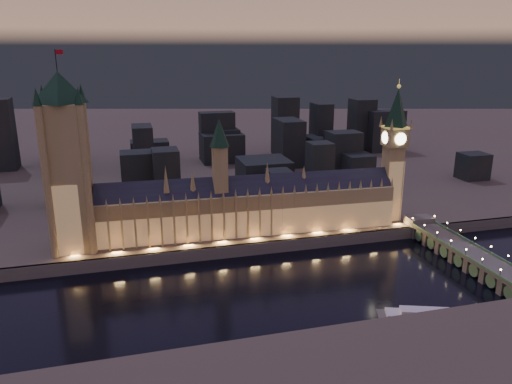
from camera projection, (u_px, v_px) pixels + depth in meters
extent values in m
plane|color=black|center=(272.00, 282.00, 285.27)|extent=(2000.00, 2000.00, 0.00)
cube|color=#503D3A|center=(175.00, 131.00, 766.04)|extent=(2000.00, 960.00, 8.00)
cube|color=#544E45|center=(254.00, 249.00, 322.13)|extent=(2000.00, 2.50, 8.00)
cube|color=olive|center=(250.00, 212.00, 337.16)|extent=(200.59, 27.14, 28.00)
cube|color=tan|center=(254.00, 224.00, 329.07)|extent=(200.00, 0.50, 18.00)
cube|color=black|center=(250.00, 188.00, 332.35)|extent=(200.45, 23.41, 16.26)
cube|color=olive|center=(220.00, 171.00, 323.73)|extent=(9.00, 9.00, 32.00)
cone|color=#122F1F|center=(219.00, 133.00, 316.66)|extent=(13.00, 13.00, 18.00)
cube|color=olive|center=(95.00, 231.00, 302.60)|extent=(1.20, 1.20, 28.00)
cone|color=olive|center=(92.00, 204.00, 298.35)|extent=(2.00, 2.00, 6.00)
cube|color=olive|center=(109.00, 230.00, 304.58)|extent=(1.20, 1.20, 28.00)
cone|color=olive|center=(106.00, 203.00, 300.33)|extent=(2.00, 2.00, 6.00)
cube|color=olive|center=(122.00, 229.00, 306.56)|extent=(1.20, 1.20, 28.00)
cone|color=olive|center=(120.00, 202.00, 302.31)|extent=(2.00, 2.00, 6.00)
cube|color=olive|center=(135.00, 228.00, 308.54)|extent=(1.20, 1.20, 28.00)
cone|color=olive|center=(133.00, 201.00, 304.29)|extent=(2.00, 2.00, 6.00)
cube|color=olive|center=(149.00, 226.00, 310.52)|extent=(1.20, 1.20, 28.00)
cone|color=olive|center=(147.00, 200.00, 306.26)|extent=(2.00, 2.00, 6.00)
cube|color=olive|center=(162.00, 225.00, 312.49)|extent=(1.20, 1.20, 28.00)
cone|color=olive|center=(160.00, 199.00, 308.24)|extent=(2.00, 2.00, 6.00)
cube|color=olive|center=(174.00, 224.00, 314.47)|extent=(1.20, 1.20, 28.00)
cone|color=olive|center=(173.00, 198.00, 310.22)|extent=(2.00, 2.00, 6.00)
cube|color=olive|center=(187.00, 223.00, 316.45)|extent=(1.20, 1.20, 28.00)
cone|color=olive|center=(186.00, 197.00, 312.20)|extent=(2.00, 2.00, 6.00)
cube|color=olive|center=(200.00, 222.00, 318.43)|extent=(1.20, 1.20, 28.00)
cone|color=olive|center=(199.00, 196.00, 314.18)|extent=(2.00, 2.00, 6.00)
cube|color=olive|center=(212.00, 221.00, 320.41)|extent=(1.20, 1.20, 28.00)
cone|color=olive|center=(211.00, 195.00, 316.16)|extent=(2.00, 2.00, 6.00)
cube|color=olive|center=(224.00, 220.00, 322.39)|extent=(1.20, 1.20, 28.00)
cone|color=olive|center=(223.00, 194.00, 318.14)|extent=(2.00, 2.00, 6.00)
cube|color=olive|center=(236.00, 219.00, 324.37)|extent=(1.20, 1.20, 28.00)
cone|color=olive|center=(236.00, 193.00, 320.12)|extent=(2.00, 2.00, 6.00)
cube|color=olive|center=(248.00, 218.00, 326.35)|extent=(1.20, 1.20, 28.00)
cone|color=olive|center=(248.00, 193.00, 322.09)|extent=(2.00, 2.00, 6.00)
cube|color=olive|center=(260.00, 217.00, 328.32)|extent=(1.20, 1.20, 28.00)
cone|color=olive|center=(260.00, 192.00, 324.07)|extent=(2.00, 2.00, 6.00)
cube|color=olive|center=(271.00, 216.00, 330.30)|extent=(1.20, 1.20, 28.00)
cone|color=olive|center=(271.00, 191.00, 326.05)|extent=(2.00, 2.00, 6.00)
cube|color=olive|center=(283.00, 215.00, 332.28)|extent=(1.20, 1.20, 28.00)
cone|color=olive|center=(283.00, 190.00, 328.03)|extent=(2.00, 2.00, 6.00)
cube|color=olive|center=(294.00, 214.00, 334.26)|extent=(1.20, 1.20, 28.00)
cone|color=olive|center=(295.00, 189.00, 330.01)|extent=(2.00, 2.00, 6.00)
cube|color=olive|center=(306.00, 213.00, 336.24)|extent=(1.20, 1.20, 28.00)
cone|color=olive|center=(306.00, 188.00, 331.99)|extent=(2.00, 2.00, 6.00)
cube|color=olive|center=(317.00, 212.00, 338.22)|extent=(1.20, 1.20, 28.00)
cone|color=olive|center=(317.00, 187.00, 333.97)|extent=(2.00, 2.00, 6.00)
cube|color=olive|center=(328.00, 211.00, 340.20)|extent=(1.20, 1.20, 28.00)
cone|color=olive|center=(328.00, 186.00, 335.95)|extent=(2.00, 2.00, 6.00)
cube|color=olive|center=(338.00, 210.00, 342.18)|extent=(1.20, 1.20, 28.00)
cone|color=olive|center=(339.00, 186.00, 337.93)|extent=(2.00, 2.00, 6.00)
cube|color=olive|center=(349.00, 209.00, 344.16)|extent=(1.20, 1.20, 28.00)
cone|color=olive|center=(350.00, 185.00, 339.90)|extent=(2.00, 2.00, 6.00)
cube|color=olive|center=(360.00, 208.00, 346.13)|extent=(1.20, 1.20, 28.00)
cone|color=olive|center=(361.00, 184.00, 341.88)|extent=(2.00, 2.00, 6.00)
cube|color=olive|center=(370.00, 207.00, 348.11)|extent=(1.20, 1.20, 28.00)
cone|color=olive|center=(371.00, 183.00, 343.86)|extent=(2.00, 2.00, 6.00)
cube|color=olive|center=(380.00, 206.00, 350.09)|extent=(1.20, 1.20, 28.00)
cone|color=olive|center=(382.00, 182.00, 345.84)|extent=(2.00, 2.00, 6.00)
cube|color=olive|center=(391.00, 205.00, 352.07)|extent=(1.20, 1.20, 28.00)
cone|color=olive|center=(392.00, 182.00, 347.82)|extent=(2.00, 2.00, 6.00)
cone|color=olive|center=(166.00, 179.00, 315.92)|extent=(4.40, 4.40, 18.00)
cone|color=olive|center=(193.00, 180.00, 320.69)|extent=(4.40, 4.40, 14.00)
cone|color=olive|center=(267.00, 174.00, 332.77)|extent=(4.40, 4.40, 16.00)
cone|color=olive|center=(304.00, 174.00, 339.77)|extent=(4.40, 4.40, 12.00)
cube|color=olive|center=(69.00, 179.00, 300.49)|extent=(23.62, 23.62, 90.25)
cube|color=tan|center=(71.00, 221.00, 296.65)|extent=(22.00, 0.50, 44.00)
cone|color=#122F1F|center=(59.00, 87.00, 285.19)|extent=(31.68, 31.68, 18.00)
cylinder|color=black|center=(56.00, 60.00, 280.95)|extent=(0.50, 0.50, 12.00)
cube|color=#B20A1A|center=(59.00, 52.00, 280.22)|extent=(4.00, 0.15, 2.50)
cylinder|color=olive|center=(47.00, 185.00, 287.58)|extent=(4.40, 4.40, 90.25)
cone|color=#122F1F|center=(36.00, 97.00, 273.40)|extent=(5.20, 5.20, 10.00)
cylinder|color=olive|center=(52.00, 175.00, 307.97)|extent=(4.40, 4.40, 90.25)
cone|color=#122F1F|center=(42.00, 93.00, 293.79)|extent=(5.20, 5.20, 10.00)
cylinder|color=olive|center=(87.00, 182.00, 293.02)|extent=(4.40, 4.40, 90.25)
cone|color=#122F1F|center=(78.00, 96.00, 278.85)|extent=(5.20, 5.20, 10.00)
cylinder|color=olive|center=(89.00, 173.00, 313.41)|extent=(4.40, 4.40, 90.25)
cone|color=#122F1F|center=(81.00, 92.00, 299.23)|extent=(5.20, 5.20, 10.00)
cube|color=olive|center=(391.00, 183.00, 359.52)|extent=(13.01, 13.01, 54.14)
cube|color=tan|center=(395.00, 192.00, 355.21)|extent=(12.00, 0.50, 44.00)
cube|color=olive|center=(395.00, 137.00, 350.08)|extent=(15.00, 15.00, 12.62)
cube|color=#F2C64C|center=(396.00, 127.00, 348.13)|extent=(15.75, 15.75, 1.20)
cone|color=#122F1F|center=(397.00, 108.00, 344.28)|extent=(18.00, 18.00, 26.00)
sphere|color=#F2C64C|center=(399.00, 86.00, 340.18)|extent=(2.80, 2.80, 2.80)
cylinder|color=#F2C64C|center=(399.00, 83.00, 339.47)|extent=(0.40, 0.40, 5.00)
cylinder|color=#FFF2BF|center=(401.00, 139.00, 342.90)|extent=(8.40, 0.50, 8.40)
cylinder|color=#FFF2BF|center=(389.00, 135.00, 357.26)|extent=(8.40, 0.50, 8.40)
cylinder|color=#FFF2BF|center=(385.00, 138.00, 348.17)|extent=(0.50, 8.40, 8.40)
cylinder|color=#FFF2BF|center=(405.00, 137.00, 352.00)|extent=(0.50, 8.40, 8.40)
cone|color=olive|center=(392.00, 124.00, 338.36)|extent=(2.60, 2.60, 8.00)
cone|color=olive|center=(381.00, 121.00, 352.26)|extent=(2.60, 2.60, 8.00)
cone|color=olive|center=(412.00, 124.00, 342.07)|extent=(2.60, 2.60, 8.00)
cone|color=olive|center=(400.00, 121.00, 355.97)|extent=(2.60, 2.60, 8.00)
cube|color=#544E45|center=(470.00, 252.00, 303.63)|extent=(18.07, 100.00, 1.60)
cube|color=#416547|center=(458.00, 251.00, 301.10)|extent=(0.80, 100.00, 1.60)
cube|color=#416547|center=(482.00, 248.00, 305.37)|extent=(0.80, 100.00, 1.60)
cube|color=#544E45|center=(419.00, 223.00, 354.81)|extent=(18.07, 12.00, 9.50)
cube|color=#544E45|center=(511.00, 286.00, 271.99)|extent=(16.26, 4.00, 9.50)
cylinder|color=black|center=(500.00, 274.00, 267.49)|extent=(0.30, 0.30, 4.40)
sphere|color=#FFD88C|center=(501.00, 270.00, 266.84)|extent=(1.00, 1.00, 1.00)
cube|color=#544E45|center=(493.00, 275.00, 285.23)|extent=(16.26, 4.00, 9.50)
cylinder|color=black|center=(482.00, 263.00, 280.73)|extent=(0.30, 0.30, 4.40)
sphere|color=#FFD88C|center=(483.00, 259.00, 280.08)|extent=(1.00, 1.00, 1.00)
cylinder|color=black|center=(508.00, 260.00, 285.00)|extent=(0.30, 0.30, 4.40)
sphere|color=#FFD88C|center=(508.00, 256.00, 284.35)|extent=(1.00, 1.00, 1.00)
cube|color=#544E45|center=(476.00, 264.00, 298.47)|extent=(16.26, 4.00, 9.50)
cylinder|color=black|center=(466.00, 253.00, 293.97)|extent=(0.30, 0.30, 4.40)
sphere|color=#FFD88C|center=(466.00, 249.00, 293.32)|extent=(1.00, 1.00, 1.00)
cylinder|color=black|center=(491.00, 250.00, 298.24)|extent=(0.30, 0.30, 4.40)
sphere|color=#FFD88C|center=(491.00, 246.00, 297.59)|extent=(1.00, 1.00, 1.00)
cube|color=#544E45|center=(461.00, 255.00, 311.71)|extent=(16.26, 4.00, 9.50)
cylinder|color=black|center=(451.00, 244.00, 307.21)|extent=(0.30, 0.30, 4.40)
sphere|color=#FFD88C|center=(451.00, 241.00, 306.56)|extent=(1.00, 1.00, 1.00)
cylinder|color=black|center=(475.00, 241.00, 311.48)|extent=(0.30, 0.30, 4.40)
sphere|color=#FFD88C|center=(475.00, 238.00, 310.83)|extent=(1.00, 1.00, 1.00)
cube|color=#544E45|center=(447.00, 247.00, 324.95)|extent=(16.26, 4.00, 9.50)
cylinder|color=black|center=(437.00, 236.00, 320.45)|extent=(0.30, 0.30, 4.40)
sphere|color=#FFD88C|center=(437.00, 233.00, 319.80)|extent=(1.00, 1.00, 1.00)
cylinder|color=black|center=(460.00, 233.00, 324.72)|extent=(0.30, 0.30, 4.40)
sphere|color=#FFD88C|center=(461.00, 230.00, 324.07)|extent=(1.00, 1.00, 1.00)
cube|color=#544E45|center=(434.00, 239.00, 338.19)|extent=(16.26, 4.00, 9.50)
cylinder|color=black|center=(424.00, 228.00, 333.69)|extent=(0.30, 0.30, 4.40)
sphere|color=#FFD88C|center=(425.00, 225.00, 333.04)|extent=(1.00, 1.00, 1.00)
cylinder|color=black|center=(447.00, 226.00, 337.96)|extent=(0.30, 0.30, 4.40)
sphere|color=#FFD88C|center=(447.00, 223.00, 337.31)|extent=(1.00, 1.00, 1.00)
cube|color=#544E45|center=(422.00, 231.00, 351.42)|extent=(16.26, 4.00, 9.50)
cylinder|color=black|center=(413.00, 221.00, 346.93)|extent=(0.30, 0.30, 4.40)
sphere|color=#FFD88C|center=(413.00, 218.00, 346.28)|extent=(1.00, 1.00, 1.00)
cylinder|color=black|center=(434.00, 219.00, 351.20)|extent=(0.30, 0.30, 4.40)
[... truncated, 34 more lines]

